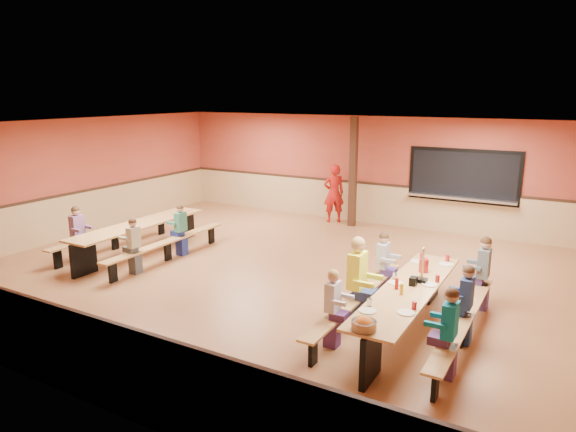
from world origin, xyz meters
The scene contains 23 objects.
ground centered at (0.00, 0.00, 0.00)m, with size 12.00×12.00×0.00m, color brown.
room_envelope centered at (0.00, 0.00, 0.69)m, with size 12.04×10.04×3.02m.
kitchen_pass_through centered at (2.60, 4.96, 1.49)m, with size 2.78×0.28×1.38m.
structural_post centered at (-0.20, 4.40, 1.50)m, with size 0.18×0.18×3.00m, color black.
cafeteria_table_main centered at (3.11, -1.33, 0.53)m, with size 1.91×3.70×0.74m.
cafeteria_table_second centered at (-3.36, -0.46, 0.53)m, with size 1.91×3.70×0.74m.
seated_child_white_left centered at (2.29, -2.26, 0.58)m, with size 0.34×0.28×1.16m, color silver, non-canonical shape.
seated_adult_yellow centered at (2.29, -1.35, 0.70)m, with size 0.47×0.38×1.41m, color #F6FF33, non-canonical shape.
seated_child_grey_left centered at (2.29, -0.13, 0.60)m, with size 0.36×0.30×1.20m, color #B0B0B0, non-canonical shape.
seated_child_teal_right centered at (3.94, -2.29, 0.61)m, with size 0.37×0.30×1.21m, color #0B6B86, non-canonical shape.
seated_child_navy_right centered at (3.94, -1.22, 0.60)m, with size 0.36×0.30×1.19m, color navy, non-canonical shape.
seated_child_char_right centered at (3.94, 0.22, 0.63)m, with size 0.39×0.32×1.26m, color #555E62, non-canonical shape.
seated_child_purple_sec centered at (-4.19, -1.46, 0.61)m, with size 0.37×0.31×1.22m, color #754F77, non-canonical shape.
seated_child_green_sec centered at (-2.54, 0.00, 0.58)m, with size 0.35×0.28×1.16m, color #31725E, non-canonical shape.
seated_child_tan_sec centered at (-2.54, -1.42, 0.57)m, with size 0.34×0.28×1.15m, color tan, non-canonical shape.
standing_woman centered at (-0.83, 4.55, 0.83)m, with size 0.61×0.40×1.66m, color #AB1713.
punch_pitcher centered at (3.11, -0.49, 0.85)m, with size 0.16×0.16×0.22m, color #AD1A17.
chip_bowl centered at (3.04, -2.98, 0.81)m, with size 0.32×0.32×0.15m, color orange, non-canonical shape.
napkin_dispenser centered at (3.13, -1.17, 0.80)m, with size 0.10×0.14×0.13m, color black.
condiment_mustard centered at (3.09, -1.62, 0.82)m, with size 0.06×0.06×0.17m, color yellow.
condiment_ketchup centered at (2.96, -1.44, 0.82)m, with size 0.06×0.06×0.17m, color #B2140F.
table_paddle centered at (3.21, -0.98, 0.88)m, with size 0.16×0.16×0.56m.
place_settings centered at (3.11, -1.33, 0.80)m, with size 0.65×3.30×0.11m, color beige, non-canonical shape.
Camera 1 is at (5.13, -8.55, 3.61)m, focal length 32.00 mm.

